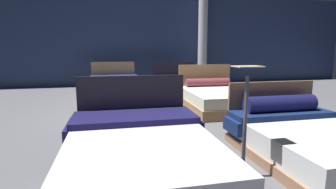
{
  "coord_description": "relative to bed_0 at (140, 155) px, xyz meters",
  "views": [
    {
      "loc": [
        -1.39,
        -5.61,
        1.35
      ],
      "look_at": [
        -0.08,
        -0.01,
        0.38
      ],
      "focal_mm": 28.22,
      "sensor_mm": 36.0,
      "label": 1
    }
  ],
  "objects": [
    {
      "name": "bed_3",
      "position": [
        2.16,
        2.9,
        -0.02
      ],
      "size": [
        1.52,
        2.02,
        0.97
      ],
      "rotation": [
        0.0,
        0.0,
        -0.02
      ],
      "color": "#8F6D49",
      "rests_on": "ground_plane"
    },
    {
      "name": "bed_2",
      "position": [
        -0.04,
        2.84,
        -0.03
      ],
      "size": [
        1.61,
        2.02,
        0.45
      ],
      "rotation": [
        0.0,
        0.0,
        0.02
      ],
      "color": "black",
      "rests_on": "ground_plane"
    },
    {
      "name": "showroom_back_wall",
      "position": [
        1.07,
        7.7,
        1.5
      ],
      "size": [
        18.0,
        0.06,
        3.5
      ],
      "primitive_type": "cube",
      "color": "navy",
      "rests_on": "ground_plane"
    },
    {
      "name": "bed_1",
      "position": [
        2.15,
        0.05,
        -0.02
      ],
      "size": [
        1.62,
        1.94,
        0.87
      ],
      "rotation": [
        0.0,
        0.0,
        -0.01
      ],
      "color": "#956A4C",
      "rests_on": "ground_plane"
    },
    {
      "name": "support_pillar",
      "position": [
        3.39,
        7.27,
        1.5
      ],
      "size": [
        0.35,
        0.35,
        3.5
      ],
      "primitive_type": "cylinder",
      "color": "silver",
      "rests_on": "ground_plane"
    },
    {
      "name": "bed_0",
      "position": [
        0.0,
        0.0,
        0.0
      ],
      "size": [
        1.66,
        2.18,
        1.0
      ],
      "rotation": [
        0.0,
        0.0,
        -0.02
      ],
      "color": "#2D272F",
      "rests_on": "ground_plane"
    },
    {
      "name": "price_sign",
      "position": [
        1.07,
        -0.25,
        0.22
      ],
      "size": [
        0.28,
        0.24,
        1.19
      ],
      "color": "#3F3F44",
      "rests_on": "ground_plane"
    },
    {
      "name": "bed_5",
      "position": [
        2.08,
        5.67,
        -0.04
      ],
      "size": [
        1.76,
        2.01,
        0.92
      ],
      "rotation": [
        0.0,
        0.0,
        0.02
      ],
      "color": "black",
      "rests_on": "ground_plane"
    },
    {
      "name": "bed_4",
      "position": [
        -0.05,
        5.78,
        -0.02
      ],
      "size": [
        1.69,
        2.09,
        0.94
      ],
      "rotation": [
        0.0,
        0.0,
        0.04
      ],
      "color": "#94734B",
      "rests_on": "ground_plane"
    },
    {
      "name": "ground_plane",
      "position": [
        1.07,
        2.96,
        -0.26
      ],
      "size": [
        18.0,
        18.0,
        0.02
      ],
      "primitive_type": "cube",
      "color": "#5B5B60"
    }
  ]
}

